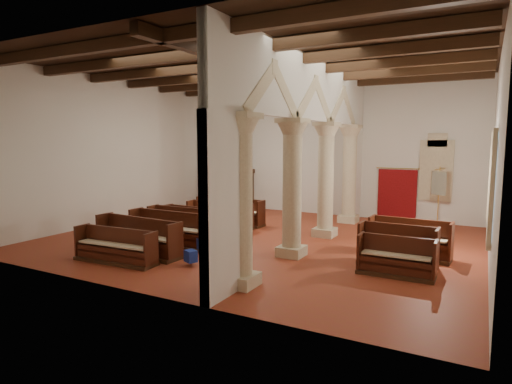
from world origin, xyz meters
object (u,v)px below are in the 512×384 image
at_px(pipe_organ, 233,181).
at_px(nave_pew_0, 115,251).
at_px(aisle_pew_0, 396,263).
at_px(processional_banner, 438,211).
at_px(lectern, 243,198).

xyz_separation_m(pipe_organ, nave_pew_0, (2.18, -9.99, -1.05)).
bearing_deg(aisle_pew_0, pipe_organ, 141.61).
distance_m(pipe_organ, processional_banner, 9.93).
bearing_deg(processional_banner, nave_pew_0, -108.38).
height_order(lectern, nave_pew_0, lectern).
distance_m(processional_banner, nave_pew_0, 11.48).
distance_m(pipe_organ, lectern, 1.01).
xyz_separation_m(nave_pew_0, aisle_pew_0, (7.22, 2.52, 0.02)).
distance_m(pipe_organ, nave_pew_0, 10.27).
bearing_deg(lectern, processional_banner, 15.14).
xyz_separation_m(processional_banner, aisle_pew_0, (-0.40, -6.04, -0.47)).
height_order(pipe_organ, nave_pew_0, pipe_organ).
bearing_deg(nave_pew_0, pipe_organ, 99.20).
bearing_deg(nave_pew_0, processional_banner, 45.19).
height_order(lectern, aisle_pew_0, lectern).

